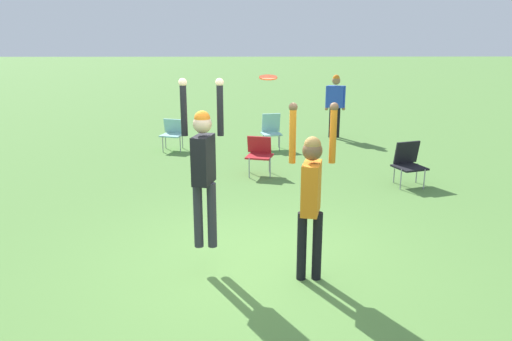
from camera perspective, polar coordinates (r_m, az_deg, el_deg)
name	(u,v)px	position (r m, az deg, el deg)	size (l,w,h in m)	color
ground_plane	(251,264)	(6.83, -0.55, -10.69)	(120.00, 120.00, 0.00)	#56843D
person_jumping	(203,161)	(6.27, -6.03, 1.14)	(0.55, 0.43, 2.18)	#2D2D38
person_defending	(311,189)	(6.05, 6.33, -2.07)	(0.58, 0.46, 2.24)	black
frisbee	(268,77)	(6.01, 1.40, 10.59)	(0.22, 0.22, 0.05)	#E04C23
camping_chair_0	(271,129)	(13.39, 1.74, 4.78)	(0.58, 0.63, 0.93)	gray
camping_chair_1	(408,161)	(10.59, 17.01, 1.03)	(0.70, 0.75, 0.88)	gray
camping_chair_2	(173,132)	(13.42, -9.48, 4.38)	(0.67, 0.71, 0.80)	gray
camping_chair_3	(259,152)	(10.90, 0.39, 2.11)	(0.65, 0.69, 0.82)	gray
person_spectator_near	(335,99)	(14.90, 9.06, 8.02)	(0.60, 0.32, 1.84)	black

